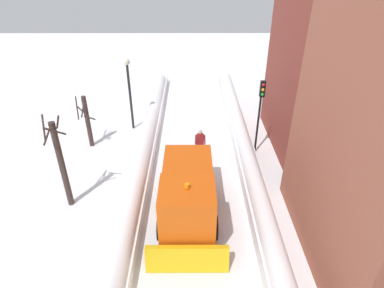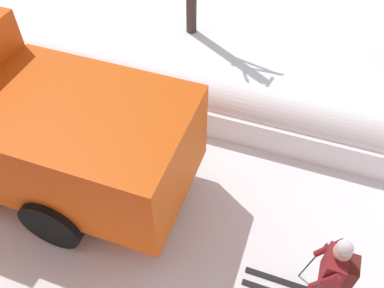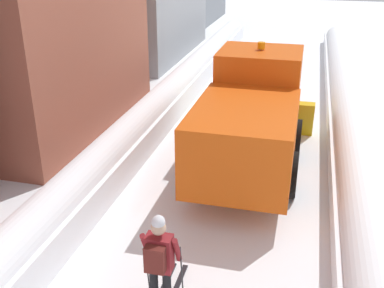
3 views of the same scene
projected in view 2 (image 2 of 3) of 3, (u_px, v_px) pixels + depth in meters
name	position (u px, v px, depth m)	size (l,w,h in m)	color
ground_plane	(45.00, 192.00, 7.75)	(80.00, 80.00, 0.00)	white
snowbank_right	(113.00, 78.00, 9.26)	(1.10, 36.00, 1.10)	white
plow_truck	(19.00, 121.00, 6.96)	(3.20, 5.98, 3.12)	#DB510F
skier	(331.00, 272.00, 5.65)	(0.62, 1.80, 1.81)	black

